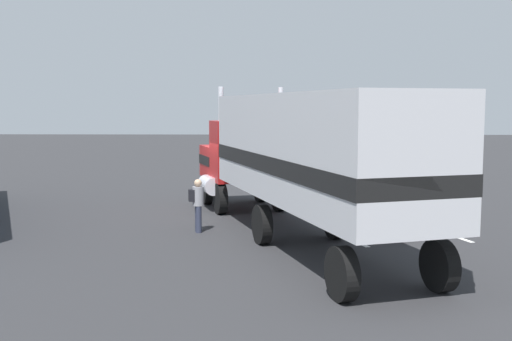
% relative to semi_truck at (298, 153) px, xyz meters
% --- Properties ---
extents(ground_plane, '(120.00, 120.00, 0.00)m').
position_rel_semi_truck_xyz_m(ground_plane, '(5.00, 2.27, -2.52)').
color(ground_plane, '#2D2D30').
extents(lane_stripe_near, '(4.24, 1.48, 0.01)m').
position_rel_semi_truck_xyz_m(lane_stripe_near, '(1.30, -1.23, -2.52)').
color(lane_stripe_near, silver).
rests_on(lane_stripe_near, ground_plane).
extents(lane_stripe_mid, '(4.22, 1.55, 0.01)m').
position_rel_semi_truck_xyz_m(lane_stripe_mid, '(1.92, -4.23, -2.52)').
color(lane_stripe_mid, silver).
rests_on(lane_stripe_mid, ground_plane).
extents(semi_truck, '(14.21, 6.89, 4.50)m').
position_rel_semi_truck_xyz_m(semi_truck, '(0.00, 0.00, 0.00)').
color(semi_truck, '#B21919').
rests_on(semi_truck, ground_plane).
extents(person_bystander, '(0.37, 0.47, 1.63)m').
position_rel_semi_truck_xyz_m(person_bystander, '(1.08, 2.99, -1.63)').
color(person_bystander, '#2D3347').
rests_on(person_bystander, ground_plane).
extents(motorcycle, '(2.11, 0.35, 1.12)m').
position_rel_semi_truck_xyz_m(motorcycle, '(0.85, -3.10, -2.04)').
color(motorcycle, black).
rests_on(motorcycle, ground_plane).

